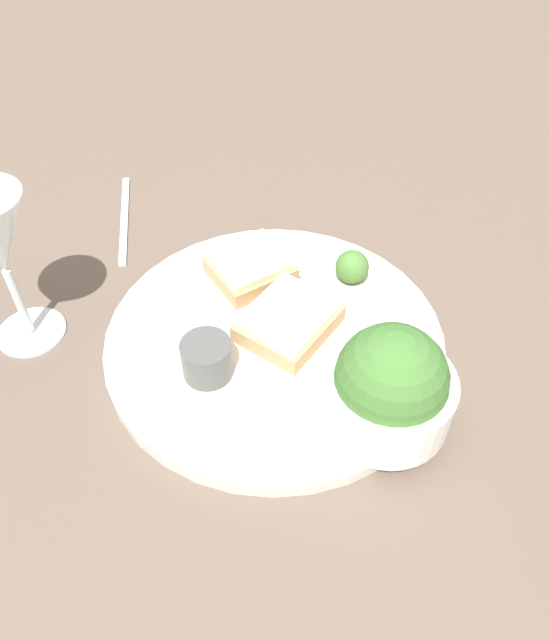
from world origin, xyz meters
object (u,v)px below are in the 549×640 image
(cheese_toast_far, at_px, (250,267))
(fork, at_px, (124,218))
(salad_bowl, at_px, (389,387))
(sauce_ramekin, at_px, (207,357))
(cheese_toast_near, at_px, (289,321))

(cheese_toast_far, distance_m, fork, 0.19)
(cheese_toast_far, xyz_separation_m, fork, (-0.04, -0.18, -0.02))
(salad_bowl, xyz_separation_m, sauce_ramekin, (0.02, -0.15, -0.02))
(salad_bowl, relative_size, cheese_toast_near, 1.08)
(sauce_ramekin, relative_size, cheese_toast_near, 0.45)
(cheese_toast_near, relative_size, cheese_toast_far, 0.99)
(cheese_toast_near, xyz_separation_m, cheese_toast_far, (-0.05, -0.06, 0.00))
(salad_bowl, height_order, sauce_ramekin, salad_bowl)
(salad_bowl, bearing_deg, sauce_ramekin, -83.88)
(sauce_ramekin, xyz_separation_m, cheese_toast_near, (-0.07, 0.05, -0.01))
(sauce_ramekin, bearing_deg, salad_bowl, 96.12)
(fork, bearing_deg, salad_bowl, 66.19)
(salad_bowl, relative_size, fork, 0.73)
(sauce_ramekin, distance_m, fork, 0.26)
(salad_bowl, bearing_deg, fork, -113.81)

